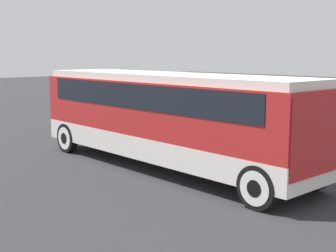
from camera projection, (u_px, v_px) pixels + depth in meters
ground_plane at (168, 168)px, 15.09m from camera, size 120.00×120.00×0.00m
tour_bus at (170, 112)px, 14.74m from camera, size 10.70×2.67×3.02m
parked_car_near at (248, 124)px, 19.88m from camera, size 4.17×1.88×1.32m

